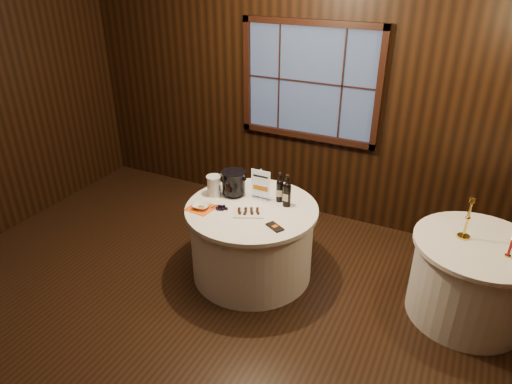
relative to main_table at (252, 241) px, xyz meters
The scene contains 16 objects.
ground 1.07m from the main_table, 90.00° to the right, with size 6.00×6.00×0.00m, color black.
back_wall 1.88m from the main_table, 90.00° to the left, with size 6.00×0.10×3.00m.
main_table is the anchor object (origin of this frame).
side_table 2.02m from the main_table, ahead, with size 1.08×1.08×0.77m.
sign_stand 0.53m from the main_table, 88.23° to the left, with size 0.20×0.10×0.32m.
port_bottle_left 0.60m from the main_table, 51.27° to the left, with size 0.07×0.08×0.30m.
port_bottle_right 0.62m from the main_table, 31.60° to the left, with size 0.08×0.08×0.32m.
ice_bucket 0.61m from the main_table, 151.67° to the left, with size 0.25×0.25×0.25m.
chocolate_plate 0.42m from the main_table, 75.77° to the right, with size 0.34×0.29×0.04m.
chocolate_box 0.58m from the main_table, 34.34° to the right, with size 0.17×0.09×0.01m, color black.
grape_bunch 0.50m from the main_table, 142.68° to the right, with size 0.19×0.10×0.04m.
glass_pitcher 0.67m from the main_table, behind, with size 0.19×0.15×0.21m.
orange_napkin 0.62m from the main_table, 151.29° to the right, with size 0.24×0.24×0.00m, color #F05B14.
cracker_bowl 0.63m from the main_table, 151.29° to the right, with size 0.16×0.16×0.04m, color white.
brass_candlestick 1.96m from the main_table, 10.07° to the left, with size 0.11×0.11×0.38m.
red_candle 2.26m from the main_table, ahead, with size 0.05×0.05×0.18m.
Camera 1 is at (1.73, -2.40, 2.91)m, focal length 32.00 mm.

